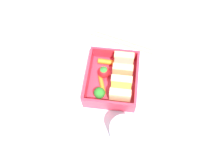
{
  "coord_description": "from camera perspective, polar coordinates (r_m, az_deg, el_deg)",
  "views": [
    {
      "loc": [
        24.87,
        2.87,
        53.12
      ],
      "look_at": [
        0.0,
        0.0,
        2.7
      ],
      "focal_mm": 35.0,
      "sensor_mm": 36.0,
      "label": 1
    }
  ],
  "objects": [
    {
      "name": "broccoli_floret",
      "position": [
        0.53,
        -3.3,
        -3.85
      ],
      "size": [
        2.85,
        2.85,
        4.21
      ],
      "color": "#8ABE6E",
      "rests_on": "bento_tray"
    },
    {
      "name": "sandwich_center_left",
      "position": [
        0.54,
        2.28,
        -2.92
      ],
      "size": [
        5.31,
        5.08,
        5.36
      ],
      "color": "beige",
      "rests_on": "bento_tray"
    },
    {
      "name": "bento_tray",
      "position": [
        0.58,
        0.0,
        -0.92
      ],
      "size": [
        15.3,
        13.1,
        1.2
      ],
      "primitive_type": "cube",
      "color": "#E82F45",
      "rests_on": "ground_plane"
    },
    {
      "name": "strawberry_far_left",
      "position": [
        0.57,
        -2.15,
        1.68
      ],
      "size": [
        3.14,
        3.14,
        3.74
      ],
      "color": "red",
      "rests_on": "bento_tray"
    },
    {
      "name": "chopstick_pair",
      "position": [
        0.65,
        2.67,
        9.61
      ],
      "size": [
        7.14,
        19.39,
        0.7
      ],
      "color": "tan",
      "rests_on": "ground_plane"
    },
    {
      "name": "bento_rim",
      "position": [
        0.56,
        0.0,
        0.21
      ],
      "size": [
        15.3,
        13.1,
        3.94
      ],
      "color": "#E82F45",
      "rests_on": "bento_tray"
    },
    {
      "name": "sandwich_left",
      "position": [
        0.57,
        2.95,
        3.3
      ],
      "size": [
        5.31,
        5.08,
        5.36
      ],
      "color": "#DBBB7F",
      "rests_on": "bento_tray"
    },
    {
      "name": "carrot_stick_left",
      "position": [
        0.57,
        -2.65,
        -1.62
      ],
      "size": [
        5.34,
        2.74,
        1.1
      ],
      "primitive_type": "cylinder",
      "rotation": [
        1.57,
        0.0,
        5.04
      ],
      "color": "orange",
      "rests_on": "bento_tray"
    },
    {
      "name": "drinking_glass",
      "position": [
        0.5,
        2.84,
        -13.81
      ],
      "size": [
        5.98,
        5.98,
        7.81
      ],
      "primitive_type": "cylinder",
      "color": "silver",
      "rests_on": "ground_plane"
    },
    {
      "name": "ground_plane",
      "position": [
        0.6,
        0.0,
        -1.58
      ],
      "size": [
        120.0,
        120.0,
        2.0
      ],
      "primitive_type": "cube",
      "color": "white"
    },
    {
      "name": "carrot_stick_far_left",
      "position": [
        0.6,
        -1.6,
        4.38
      ],
      "size": [
        1.6,
        4.36,
        1.41
      ],
      "primitive_type": "cylinder",
      "rotation": [
        1.57,
        0.0,
        6.24
      ],
      "color": "orange",
      "rests_on": "bento_tray"
    }
  ]
}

